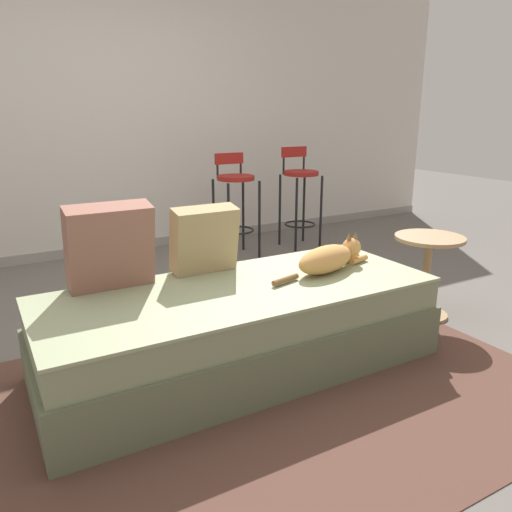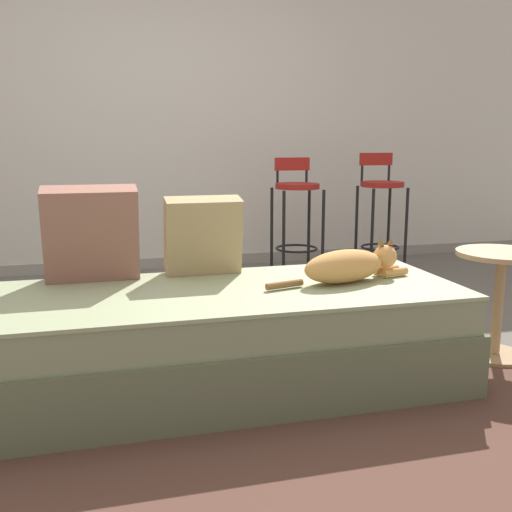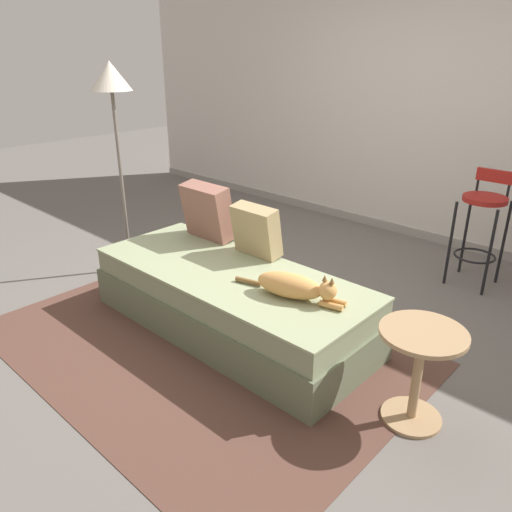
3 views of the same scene
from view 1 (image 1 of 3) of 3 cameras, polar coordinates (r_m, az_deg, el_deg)
name	(u,v)px [view 1 (image 1 of 3)]	position (r m, az deg, el deg)	size (l,w,h in m)	color
ground_plane	(210,337)	(3.07, -5.29, -9.25)	(16.00, 16.00, 0.00)	#66605B
wall_back_panel	(103,113)	(4.91, -17.13, 15.37)	(8.00, 0.10, 2.60)	silver
wall_baseboard_trim	(115,247)	(5.02, -15.80, 0.96)	(8.00, 0.02, 0.09)	gray
area_rug	(270,391)	(2.52, 1.60, -15.18)	(2.76, 1.94, 0.01)	brown
couch	(241,327)	(2.64, -1.77, -8.08)	(2.06, 0.85, 0.45)	#636B50
throw_pillow_corner	(110,246)	(2.60, -16.37, 1.09)	(0.42, 0.22, 0.44)	#936051
throw_pillow_middle	(204,239)	(2.76, -5.94, 1.91)	(0.36, 0.19, 0.38)	tan
cat	(329,258)	(2.83, 8.37, -0.23)	(0.74, 0.27, 0.19)	tan
bar_stool_near_window	(235,195)	(4.60, -2.38, 7.02)	(0.34, 0.34, 0.95)	black
bar_stool_by_doorway	(300,188)	(4.97, 5.04, 7.75)	(0.34, 0.34, 0.98)	black
side_table	(427,265)	(3.43, 18.98, -0.94)	(0.44, 0.44, 0.55)	tan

